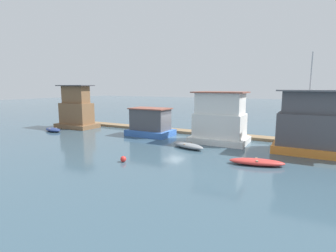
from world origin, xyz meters
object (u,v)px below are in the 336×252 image
at_px(buoy_red, 123,159).
at_px(dinghy_grey, 188,145).
at_px(houseboat_brown, 76,110).
at_px(dinghy_navy, 53,130).
at_px(dinghy_red, 257,162).
at_px(houseboat_blue, 150,123).
at_px(houseboat_orange, 320,125).
at_px(houseboat_white, 220,119).

bearing_deg(buoy_red, dinghy_grey, 69.17).
xyz_separation_m(houseboat_brown, dinghy_grey, (18.34, -3.88, -2.14)).
xyz_separation_m(dinghy_grey, buoy_red, (-2.42, -6.37, -0.03)).
distance_m(dinghy_navy, dinghy_red, 25.19).
distance_m(dinghy_navy, dinghy_grey, 18.56).
bearing_deg(dinghy_navy, houseboat_blue, 16.45).
distance_m(houseboat_brown, houseboat_blue, 11.99).
bearing_deg(houseboat_blue, dinghy_grey, -30.50).
height_order(dinghy_navy, buoy_red, dinghy_navy).
height_order(houseboat_orange, dinghy_grey, houseboat_orange).
bearing_deg(buoy_red, dinghy_navy, 157.91).
xyz_separation_m(houseboat_brown, houseboat_white, (20.12, -0.07, -0.06)).
distance_m(houseboat_white, buoy_red, 11.21).
xyz_separation_m(houseboat_blue, dinghy_navy, (-12.17, -3.59, -1.21)).
height_order(houseboat_white, buoy_red, houseboat_white).
distance_m(houseboat_brown, dinghy_red, 25.73).
bearing_deg(dinghy_navy, houseboat_brown, 86.70).
xyz_separation_m(houseboat_blue, buoy_red, (3.96, -10.14, -1.22)).
distance_m(houseboat_orange, dinghy_grey, 11.20).
xyz_separation_m(houseboat_brown, buoy_red, (15.92, -10.25, -2.16)).
xyz_separation_m(dinghy_red, buoy_red, (-8.92, -3.90, -0.01)).
height_order(houseboat_blue, dinghy_red, houseboat_blue).
distance_m(houseboat_blue, dinghy_navy, 12.74).
bearing_deg(dinghy_navy, dinghy_grey, -0.53).
xyz_separation_m(houseboat_orange, dinghy_red, (-3.98, -5.79, -2.19)).
height_order(houseboat_brown, houseboat_white, houseboat_brown).
bearing_deg(dinghy_grey, buoy_red, -110.83).
xyz_separation_m(houseboat_white, dinghy_navy, (-20.33, -3.63, -2.10)).
height_order(houseboat_brown, dinghy_red, houseboat_brown).
distance_m(dinghy_red, buoy_red, 9.74).
bearing_deg(dinghy_red, dinghy_grey, 159.15).
relative_size(houseboat_brown, houseboat_blue, 1.14).
distance_m(houseboat_blue, houseboat_orange, 16.90).
height_order(houseboat_brown, houseboat_blue, houseboat_brown).
relative_size(houseboat_white, dinghy_grey, 1.48).
relative_size(dinghy_grey, dinghy_red, 0.94).
relative_size(dinghy_grey, buoy_red, 8.44).
xyz_separation_m(houseboat_brown, dinghy_red, (24.84, -6.35, -2.15)).
xyz_separation_m(houseboat_blue, dinghy_red, (12.89, -6.24, -1.21)).
bearing_deg(houseboat_blue, houseboat_brown, 179.46).
relative_size(houseboat_orange, dinghy_grey, 2.24).
bearing_deg(houseboat_brown, houseboat_white, -0.21).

